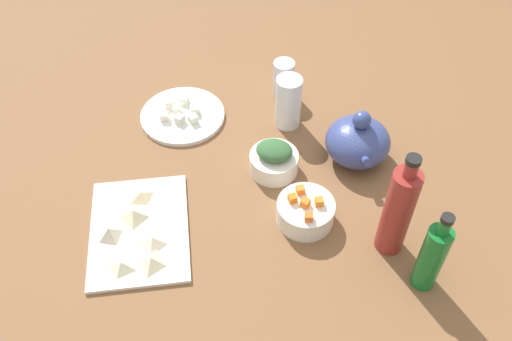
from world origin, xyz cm
name	(u,v)px	position (x,y,z in cm)	size (l,w,h in cm)	color
tabletop	(256,188)	(0.00, 0.00, 1.50)	(190.00, 190.00, 3.00)	brown
cutting_board	(139,230)	(12.26, -27.76, 3.50)	(30.16, 22.25, 1.00)	white
plate_tofu	(183,116)	(-25.71, -18.29, 3.60)	(23.05, 23.05, 1.20)	white
bowl_greens	(274,163)	(-4.40, 4.81, 5.64)	(12.17, 12.17, 5.29)	white
bowl_carrots	(305,212)	(11.68, 10.53, 5.82)	(13.37, 13.37, 5.63)	white
teapot	(358,141)	(-7.18, 26.14, 8.80)	(17.76, 16.28, 15.22)	#384585
bottle_0	(432,256)	(29.95, 33.32, 12.49)	(5.18, 5.18, 22.63)	#156D2B
bottle_1	(398,211)	(20.10, 28.28, 15.38)	(6.20, 6.20, 28.48)	maroon
drinking_glass_0	(288,102)	(-21.32, 10.17, 10.47)	(6.91, 6.91, 14.95)	white
drinking_glass_1	(284,79)	(-33.60, 10.34, 8.44)	(5.99, 5.99, 10.87)	white
carrot_cube_0	(305,203)	(11.95, 10.24, 9.53)	(1.80, 1.80, 1.80)	orange
carrot_cube_1	(319,202)	(11.86, 13.38, 9.53)	(1.80, 1.80, 1.80)	orange
carrot_cube_2	(300,190)	(8.11, 9.58, 9.53)	(1.80, 1.80, 1.80)	orange
carrot_cube_3	(292,198)	(10.49, 7.49, 9.53)	(1.80, 1.80, 1.80)	orange
carrot_cube_4	(309,217)	(15.95, 10.45, 9.53)	(1.80, 1.80, 1.80)	orange
chopped_greens_mound	(274,150)	(-4.40, 4.81, 10.05)	(9.01, 7.43, 3.52)	#366339
tofu_cube_0	(180,119)	(-22.55, -18.90, 5.30)	(2.20, 2.20, 2.20)	silver
tofu_cube_1	(193,119)	(-22.28, -15.28, 5.30)	(2.20, 2.20, 2.20)	#E3EFD0
tofu_cube_2	(184,100)	(-30.30, -17.75, 5.30)	(2.20, 2.20, 2.20)	white
tofu_cube_3	(164,116)	(-23.91, -23.03, 5.30)	(2.20, 2.20, 2.20)	white
tofu_cube_4	(195,110)	(-25.94, -14.89, 5.30)	(2.20, 2.20, 2.20)	#E8ECCF
tofu_cube_5	(177,110)	(-26.33, -19.71, 5.30)	(2.20, 2.20, 2.20)	white
tofu_cube_6	(168,104)	(-29.03, -22.10, 5.30)	(2.20, 2.20, 2.20)	white
dumpling_0	(121,265)	(22.33, -30.73, 5.00)	(4.95, 4.31, 2.00)	beige
dumpling_1	(134,214)	(8.95, -29.01, 5.37)	(5.29, 5.05, 2.73)	beige
dumpling_2	(153,240)	(16.46, -24.33, 5.04)	(5.59, 4.94, 2.07)	beige
dumpling_3	(141,195)	(3.21, -27.67, 5.06)	(4.71, 4.05, 2.13)	beige
dumpling_4	(110,233)	(13.93, -33.99, 5.52)	(4.31, 4.26, 3.04)	beige
dumpling_5	(151,261)	(21.90, -24.32, 5.18)	(5.43, 4.80, 2.35)	beige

